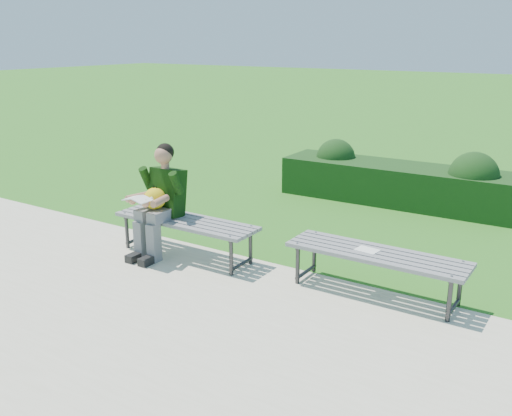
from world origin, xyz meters
TOP-DOWN VIEW (x-y plane):
  - ground at (0.00, 0.00)m, footprint 80.00×80.00m
  - walkway at (0.00, -1.75)m, footprint 30.00×3.50m
  - hedge at (0.29, 3.30)m, footprint 3.67×0.98m
  - bench_left at (-1.04, -0.35)m, footprint 1.80×0.50m
  - bench_right at (1.23, -0.15)m, footprint 1.80×0.50m
  - seated_boy at (-1.34, -0.44)m, footprint 0.56×0.76m
  - paper_sheet at (1.13, -0.15)m, footprint 0.24×0.18m

SIDE VIEW (x-z plane):
  - ground at x=0.00m, z-range 0.00..0.00m
  - walkway at x=0.00m, z-range 0.00..0.02m
  - hedge at x=0.29m, z-range -0.10..0.83m
  - bench_left at x=-1.04m, z-range 0.19..0.64m
  - bench_right at x=1.23m, z-range 0.19..0.64m
  - paper_sheet at x=1.13m, z-range 0.47..0.48m
  - seated_boy at x=-1.34m, z-range 0.06..1.37m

